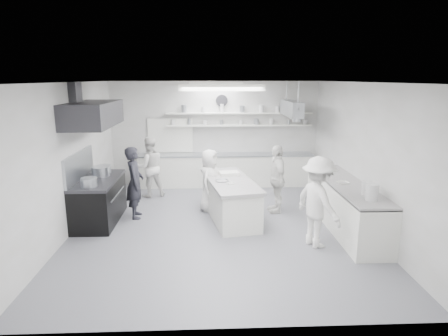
{
  "coord_description": "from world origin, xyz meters",
  "views": [
    {
      "loc": [
        -0.23,
        -7.79,
        3.08
      ],
      "look_at": [
        0.14,
        0.6,
        1.13
      ],
      "focal_mm": 31.09,
      "sensor_mm": 36.0,
      "label": 1
    }
  ],
  "objects_px": {
    "stove": "(99,201)",
    "prep_island": "(230,200)",
    "cook_stove": "(135,183)",
    "right_counter": "(345,206)",
    "back_counter": "(226,170)",
    "cook_back": "(150,167)"
  },
  "relations": [
    {
      "from": "stove",
      "to": "back_counter",
      "type": "xyz_separation_m",
      "value": [
        2.9,
        2.8,
        0.01
      ]
    },
    {
      "from": "right_counter",
      "to": "cook_stove",
      "type": "bearing_deg",
      "value": 169.68
    },
    {
      "from": "back_counter",
      "to": "cook_back",
      "type": "height_order",
      "value": "cook_back"
    },
    {
      "from": "stove",
      "to": "right_counter",
      "type": "height_order",
      "value": "right_counter"
    },
    {
      "from": "cook_back",
      "to": "stove",
      "type": "bearing_deg",
      "value": 44.46
    },
    {
      "from": "cook_stove",
      "to": "right_counter",
      "type": "bearing_deg",
      "value": -107.24
    },
    {
      "from": "prep_island",
      "to": "cook_back",
      "type": "relative_size",
      "value": 1.42
    },
    {
      "from": "back_counter",
      "to": "right_counter",
      "type": "height_order",
      "value": "right_counter"
    },
    {
      "from": "back_counter",
      "to": "prep_island",
      "type": "height_order",
      "value": "back_counter"
    },
    {
      "from": "cook_stove",
      "to": "back_counter",
      "type": "bearing_deg",
      "value": -46.73
    },
    {
      "from": "back_counter",
      "to": "right_counter",
      "type": "bearing_deg",
      "value": -55.35
    },
    {
      "from": "back_counter",
      "to": "cook_back",
      "type": "relative_size",
      "value": 3.13
    },
    {
      "from": "cook_stove",
      "to": "cook_back",
      "type": "distance_m",
      "value": 1.59
    },
    {
      "from": "back_counter",
      "to": "cook_back",
      "type": "xyz_separation_m",
      "value": [
        -2.05,
        -0.99,
        0.34
      ]
    },
    {
      "from": "stove",
      "to": "cook_back",
      "type": "height_order",
      "value": "cook_back"
    },
    {
      "from": "cook_stove",
      "to": "stove",
      "type": "bearing_deg",
      "value": 99.43
    },
    {
      "from": "back_counter",
      "to": "cook_stove",
      "type": "xyz_separation_m",
      "value": [
        -2.15,
        -2.58,
        0.35
      ]
    },
    {
      "from": "prep_island",
      "to": "cook_back",
      "type": "bearing_deg",
      "value": 129.62
    },
    {
      "from": "stove",
      "to": "prep_island",
      "type": "height_order",
      "value": "stove"
    },
    {
      "from": "stove",
      "to": "back_counter",
      "type": "height_order",
      "value": "back_counter"
    },
    {
      "from": "right_counter",
      "to": "prep_island",
      "type": "xyz_separation_m",
      "value": [
        -2.38,
        0.71,
        -0.05
      ]
    },
    {
      "from": "cook_stove",
      "to": "cook_back",
      "type": "bearing_deg",
      "value": -10.46
    }
  ]
}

